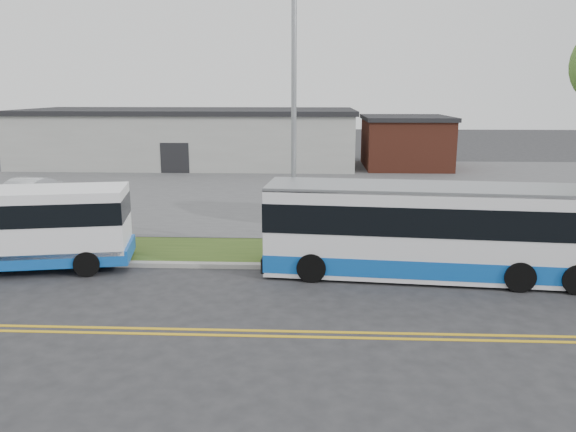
{
  "coord_description": "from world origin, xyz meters",
  "views": [
    {
      "loc": [
        3.71,
        -16.54,
        5.73
      ],
      "look_at": [
        2.85,
        1.88,
        1.6
      ],
      "focal_mm": 35.0,
      "sensor_mm": 36.0,
      "label": 1
    }
  ],
  "objects_px": {
    "streetlight_near": "(294,106)",
    "transit_bus": "(431,231)",
    "shuttle_bus": "(38,227)",
    "pedestrian": "(104,224)",
    "parked_car_a": "(24,194)"
  },
  "relations": [
    {
      "from": "streetlight_near",
      "to": "transit_bus",
      "type": "xyz_separation_m",
      "value": [
        4.38,
        -2.13,
        -3.78
      ]
    },
    {
      "from": "shuttle_bus",
      "to": "pedestrian",
      "type": "xyz_separation_m",
      "value": [
        1.36,
        2.14,
        -0.41
      ]
    },
    {
      "from": "streetlight_near",
      "to": "pedestrian",
      "type": "relative_size",
      "value": 5.23
    },
    {
      "from": "streetlight_near",
      "to": "shuttle_bus",
      "type": "xyz_separation_m",
      "value": [
        -8.23,
        -2.0,
        -3.81
      ]
    },
    {
      "from": "pedestrian",
      "to": "shuttle_bus",
      "type": "bearing_deg",
      "value": 44.62
    },
    {
      "from": "transit_bus",
      "to": "parked_car_a",
      "type": "bearing_deg",
      "value": 158.57
    },
    {
      "from": "transit_bus",
      "to": "pedestrian",
      "type": "bearing_deg",
      "value": 173.94
    },
    {
      "from": "streetlight_near",
      "to": "parked_car_a",
      "type": "distance_m",
      "value": 15.56
    },
    {
      "from": "streetlight_near",
      "to": "shuttle_bus",
      "type": "relative_size",
      "value": 1.32
    },
    {
      "from": "shuttle_bus",
      "to": "streetlight_near",
      "type": "bearing_deg",
      "value": 2.32
    },
    {
      "from": "streetlight_near",
      "to": "shuttle_bus",
      "type": "bearing_deg",
      "value": -166.37
    },
    {
      "from": "pedestrian",
      "to": "parked_car_a",
      "type": "xyz_separation_m",
      "value": [
        -6.42,
        6.65,
        -0.18
      ]
    },
    {
      "from": "streetlight_near",
      "to": "pedestrian",
      "type": "height_order",
      "value": "streetlight_near"
    },
    {
      "from": "parked_car_a",
      "to": "transit_bus",
      "type": "bearing_deg",
      "value": -19.05
    },
    {
      "from": "shuttle_bus",
      "to": "parked_car_a",
      "type": "height_order",
      "value": "shuttle_bus"
    }
  ]
}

